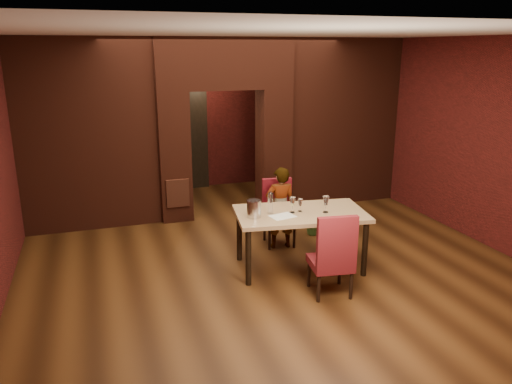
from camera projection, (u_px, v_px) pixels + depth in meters
The scene contains 24 objects.
floor at pixel (260, 252), 7.67m from camera, with size 8.00×8.00×0.00m, color #492912.
ceiling at pixel (261, 34), 6.78m from camera, with size 7.00×8.00×0.04m, color silver.
wall_back at pixel (201, 115), 10.87m from camera, with size 7.00×0.04×3.20m, color maroon.
wall_front at pixel (441, 253), 3.58m from camera, with size 7.00×0.04×3.20m, color maroon.
wall_right at pixel (459, 136), 8.29m from camera, with size 0.04×8.00×3.20m, color maroon.
pillar_left at pixel (174, 157), 8.88m from camera, with size 0.55×0.55×2.30m, color maroon.
pillar_right at pixel (273, 150), 9.46m from camera, with size 0.55×0.55×2.30m, color maroon.
lintel at pixel (224, 63), 8.72m from camera, with size 2.45×0.55×0.90m, color maroon.
wing_wall_left at pixel (88, 136), 8.33m from camera, with size 2.27×0.35×3.20m, color maroon.
wing_wall_right at pixel (341, 123), 9.76m from camera, with size 2.27×0.35×3.20m, color maroon.
vent_panel at pixel (178, 193), 8.78m from camera, with size 0.40×0.03×0.50m, color #A24A2F.
rear_door at pixel (184, 142), 10.84m from camera, with size 0.90×0.08×2.10m, color black.
rear_door_frame at pixel (185, 142), 10.81m from camera, with size 1.02×0.04×2.22m, color black.
dining_table at pixel (300, 240), 7.01m from camera, with size 1.78×1.00×0.84m, color #A47C56.
chair_far at pixel (279, 213), 7.83m from camera, with size 0.47×0.47×1.03m, color maroon.
chair_near at pixel (331, 253), 6.24m from camera, with size 0.50×0.50×1.10m, color maroon.
person_seated at pixel (280, 208), 7.69m from camera, with size 0.47×0.31×1.29m, color silver.
wine_glass_a at pixel (292, 205), 6.83m from camera, with size 0.09×0.09×0.22m, color white, non-canonical shape.
wine_glass_b at pixel (300, 205), 6.89m from camera, with size 0.07×0.07×0.18m, color white, non-canonical shape.
wine_glass_c at pixel (326, 204), 6.84m from camera, with size 0.09×0.09×0.23m, color white, non-canonical shape.
tasting_sheet at pixel (283, 216), 6.70m from camera, with size 0.32×0.24×0.00m, color white.
wine_bucket at pixel (254, 209), 6.65m from camera, with size 0.19×0.19×0.23m, color #B8B8BE.
water_bottle at pixel (270, 203), 6.77m from camera, with size 0.07×0.07×0.31m, color white.
potted_plant at pixel (313, 223), 8.34m from camera, with size 0.34×0.30×0.38m, color #366229.
Camera 1 is at (-2.31, -6.72, 3.02)m, focal length 35.00 mm.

